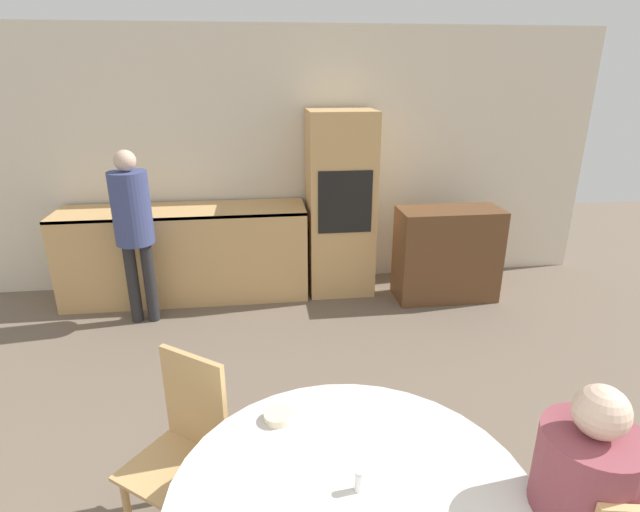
% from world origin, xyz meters
% --- Properties ---
extents(wall_back, '(6.36, 0.05, 2.60)m').
position_xyz_m(wall_back, '(0.00, 5.32, 1.30)').
color(wall_back, silver).
rests_on(wall_back, ground_plane).
extents(kitchen_counter, '(2.38, 0.60, 0.92)m').
position_xyz_m(kitchen_counter, '(-1.14, 4.98, 0.48)').
color(kitchen_counter, tan).
rests_on(kitchen_counter, ground_plane).
extents(oven_unit, '(0.65, 0.59, 1.83)m').
position_xyz_m(oven_unit, '(0.41, 4.99, 0.92)').
color(oven_unit, tan).
rests_on(oven_unit, ground_plane).
extents(sideboard, '(1.00, 0.45, 0.92)m').
position_xyz_m(sideboard, '(1.44, 4.63, 0.46)').
color(sideboard, brown).
rests_on(sideboard, ground_plane).
extents(chair_far_left, '(0.56, 0.56, 0.93)m').
position_xyz_m(chair_far_left, '(-0.80, 2.17, 0.52)').
color(chair_far_left, tan).
rests_on(chair_far_left, ground_plane).
extents(person_standing, '(0.33, 0.33, 1.57)m').
position_xyz_m(person_standing, '(-1.48, 4.48, 0.97)').
color(person_standing, '#262628').
rests_on(person_standing, ground_plane).
extents(bowl_near, '(0.12, 0.12, 0.04)m').
position_xyz_m(bowl_near, '(-0.36, 1.98, 0.76)').
color(bowl_near, beige).
rests_on(bowl_near, dining_table).
extents(salt_shaker, '(0.03, 0.03, 0.09)m').
position_xyz_m(salt_shaker, '(-0.08, 1.55, 0.78)').
color(salt_shaker, white).
rests_on(salt_shaker, dining_table).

